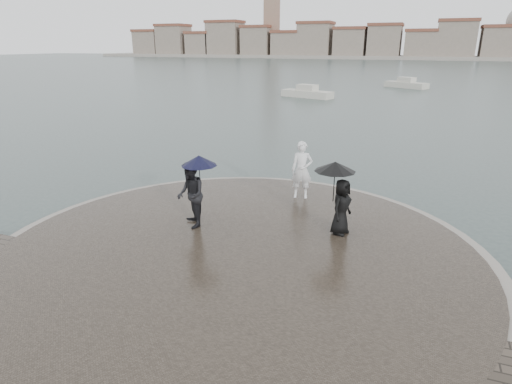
% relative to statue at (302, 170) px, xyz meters
% --- Properties ---
extents(ground, '(400.00, 400.00, 0.00)m').
position_rel_statue_xyz_m(ground, '(-0.44, -7.78, -1.30)').
color(ground, '#2B3835').
rests_on(ground, ground).
extents(kerb_ring, '(12.50, 12.50, 0.32)m').
position_rel_statue_xyz_m(kerb_ring, '(-0.44, -4.28, -1.14)').
color(kerb_ring, gray).
rests_on(kerb_ring, ground).
extents(quay_tip, '(11.90, 11.90, 0.36)m').
position_rel_statue_xyz_m(quay_tip, '(-0.44, -4.28, -1.12)').
color(quay_tip, '#2D261E').
rests_on(quay_tip, ground).
extents(statue, '(0.77, 0.60, 1.89)m').
position_rel_statue_xyz_m(statue, '(0.00, 0.00, 0.00)').
color(statue, silver).
rests_on(statue, quay_tip).
extents(visitor_left, '(1.30, 1.16, 2.04)m').
position_rel_statue_xyz_m(visitor_left, '(-2.16, -3.40, 0.17)').
color(visitor_left, black).
rests_on(visitor_left, quay_tip).
extents(visitor_right, '(1.13, 1.10, 1.95)m').
position_rel_statue_xyz_m(visitor_right, '(1.67, -2.36, 0.20)').
color(visitor_right, black).
rests_on(visitor_right, quay_tip).
extents(far_skyline, '(260.00, 20.00, 37.00)m').
position_rel_statue_xyz_m(far_skyline, '(-6.74, 152.93, 4.31)').
color(far_skyline, gray).
rests_on(far_skyline, ground).
extents(boats, '(33.00, 22.56, 1.50)m').
position_rel_statue_xyz_m(boats, '(4.17, 33.60, -0.93)').
color(boats, '#BCB8A9').
rests_on(boats, ground).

